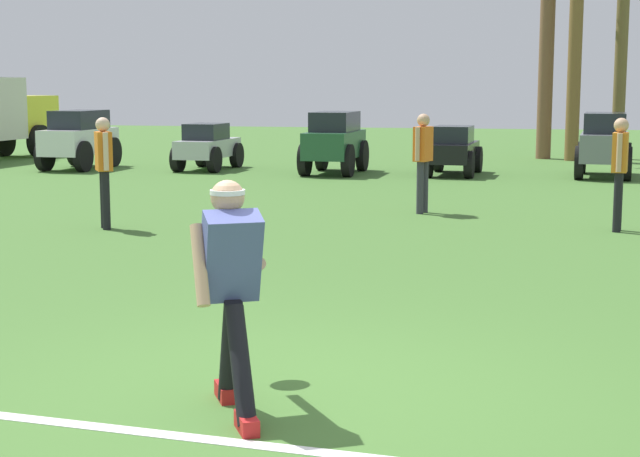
% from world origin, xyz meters
% --- Properties ---
extents(ground_plane, '(80.00, 80.00, 0.00)m').
position_xyz_m(ground_plane, '(0.00, 0.00, 0.00)').
color(ground_plane, '#436F2E').
extents(field_line_paint, '(18.26, 1.84, 0.01)m').
position_xyz_m(field_line_paint, '(0.00, -0.88, 0.00)').
color(field_line_paint, white).
rests_on(field_line_paint, ground_plane).
extents(frisbee_thrower, '(0.55, 1.08, 1.43)m').
position_xyz_m(frisbee_thrower, '(-0.25, -0.34, 0.80)').
color(frisbee_thrower, black).
rests_on(frisbee_thrower, ground_plane).
extents(frisbee_in_flight, '(0.34, 0.34, 0.09)m').
position_xyz_m(frisbee_in_flight, '(-0.46, 0.46, 0.80)').
color(frisbee_in_flight, white).
extents(teammate_near_sideline, '(0.25, 0.50, 1.56)m').
position_xyz_m(teammate_near_sideline, '(2.75, 7.99, 0.94)').
color(teammate_near_sideline, black).
rests_on(teammate_near_sideline, ground_plane).
extents(teammate_midfield, '(0.30, 0.49, 1.56)m').
position_xyz_m(teammate_midfield, '(-0.08, 9.36, 0.94)').
color(teammate_midfield, '#33333D').
rests_on(teammate_midfield, ground_plane).
extents(teammate_deep, '(0.35, 0.45, 1.56)m').
position_xyz_m(teammate_deep, '(-4.26, 6.75, 0.94)').
color(teammate_deep, black).
rests_on(teammate_deep, ground_plane).
extents(parked_car_slot_a, '(1.23, 2.38, 1.40)m').
position_xyz_m(parked_car_slot_a, '(-9.02, 15.92, 0.74)').
color(parked_car_slot_a, silver).
rests_on(parked_car_slot_a, ground_plane).
extents(parked_car_slot_b, '(1.19, 2.24, 1.10)m').
position_xyz_m(parked_car_slot_b, '(-5.92, 16.32, 0.56)').
color(parked_car_slot_b, '#B7BABF').
rests_on(parked_car_slot_b, ground_plane).
extents(parked_car_slot_c, '(1.25, 2.39, 1.40)m').
position_xyz_m(parked_car_slot_c, '(-2.77, 15.96, 0.74)').
color(parked_car_slot_c, '#235133').
rests_on(parked_car_slot_c, ground_plane).
extents(parked_car_slot_d, '(1.22, 2.26, 1.10)m').
position_xyz_m(parked_car_slot_d, '(-0.09, 16.13, 0.56)').
color(parked_car_slot_d, black).
rests_on(parked_car_slot_d, ground_plane).
extents(parked_car_slot_e, '(1.35, 2.43, 1.40)m').
position_xyz_m(parked_car_slot_e, '(3.18, 16.34, 0.74)').
color(parked_car_slot_e, slate).
rests_on(parked_car_slot_e, ground_plane).
extents(palm_tree_far_left, '(3.21, 3.11, 7.42)m').
position_xyz_m(palm_tree_far_left, '(1.95, 21.57, 4.23)').
color(palm_tree_far_left, brown).
rests_on(palm_tree_far_left, ground_plane).
extents(palm_tree_left_of_centre, '(3.32, 3.33, 6.64)m').
position_xyz_m(palm_tree_left_of_centre, '(2.70, 21.01, 3.95)').
color(palm_tree_left_of_centre, brown).
rests_on(palm_tree_left_of_centre, ground_plane).
extents(palm_tree_right_of_centre, '(3.50, 3.32, 6.53)m').
position_xyz_m(palm_tree_right_of_centre, '(3.94, 21.84, 3.89)').
color(palm_tree_right_of_centre, brown).
rests_on(palm_tree_right_of_centre, ground_plane).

